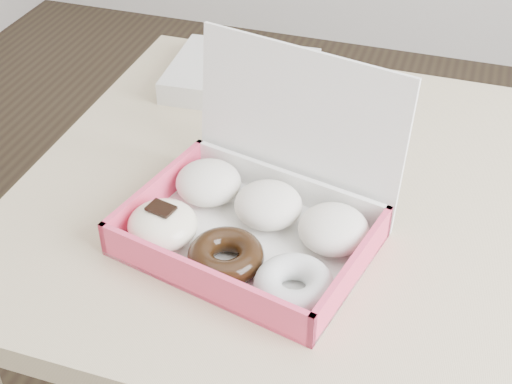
% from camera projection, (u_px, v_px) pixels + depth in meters
% --- Properties ---
extents(table, '(1.20, 0.80, 0.75)m').
position_uv_depth(table, '(426.00, 253.00, 1.05)').
color(table, tan).
rests_on(table, ground).
extents(donut_box, '(0.36, 0.32, 0.23)m').
position_uv_depth(donut_box, '(253.00, 216.00, 0.94)').
color(donut_box, white).
rests_on(donut_box, table).
extents(newspapers, '(0.26, 0.22, 0.04)m').
position_uv_depth(newspapers, '(242.00, 76.00, 1.28)').
color(newspapers, silver).
rests_on(newspapers, table).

